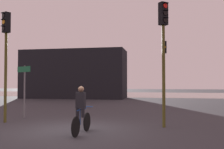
{
  "coord_description": "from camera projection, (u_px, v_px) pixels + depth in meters",
  "views": [
    {
      "loc": [
        3.08,
        -8.76,
        1.74
      ],
      "look_at": [
        0.5,
        5.0,
        2.2
      ],
      "focal_mm": 40.0,
      "sensor_mm": 36.0,
      "label": 1
    }
  ],
  "objects": [
    {
      "name": "distant_building",
      "position": [
        74.0,
        74.0,
        28.33
      ],
      "size": [
        11.64,
        4.0,
        5.39
      ],
      "primitive_type": "cube",
      "color": "black",
      "rests_on": "ground"
    },
    {
      "name": "ground_plane",
      "position": [
        73.0,
        130.0,
        9.12
      ],
      "size": [
        120.0,
        120.0,
        0.0
      ],
      "primitive_type": "plane",
      "color": "#333338"
    },
    {
      "name": "cyclist",
      "position": [
        81.0,
        110.0,
        8.43
      ],
      "size": [
        0.46,
        1.71,
        1.62
      ],
      "rotation": [
        0.0,
        0.0,
        -0.06
      ],
      "color": "black",
      "rests_on": "ground"
    },
    {
      "name": "water_strip",
      "position": [
        138.0,
        94.0,
        36.89
      ],
      "size": [
        80.0,
        16.0,
        0.01
      ],
      "primitive_type": "cube",
      "color": "gray",
      "rests_on": "ground"
    },
    {
      "name": "direction_sign_post",
      "position": [
        24.0,
        84.0,
        12.43
      ],
      "size": [
        0.99,
        0.54,
        2.6
      ],
      "rotation": [
        0.0,
        0.0,
        2.66
      ],
      "color": "slate",
      "rests_on": "ground"
    },
    {
      "name": "traffic_light_near_right",
      "position": [
        163.0,
        41.0,
        9.82
      ],
      "size": [
        0.41,
        0.42,
        4.92
      ],
      "rotation": [
        0.0,
        0.0,
        3.81
      ],
      "color": "#4C4719",
      "rests_on": "ground"
    },
    {
      "name": "traffic_light_far_right",
      "position": [
        164.0,
        61.0,
        18.46
      ],
      "size": [
        0.33,
        0.35,
        4.83
      ],
      "rotation": [
        0.0,
        0.0,
        3.19
      ],
      "color": "#4C4719",
      "rests_on": "ground"
    },
    {
      "name": "traffic_light_near_left",
      "position": [
        6.0,
        46.0,
        11.01
      ],
      "size": [
        0.39,
        0.41,
        4.86
      ],
      "rotation": [
        0.0,
        0.0,
        2.66
      ],
      "color": "#4C4719",
      "rests_on": "ground"
    }
  ]
}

